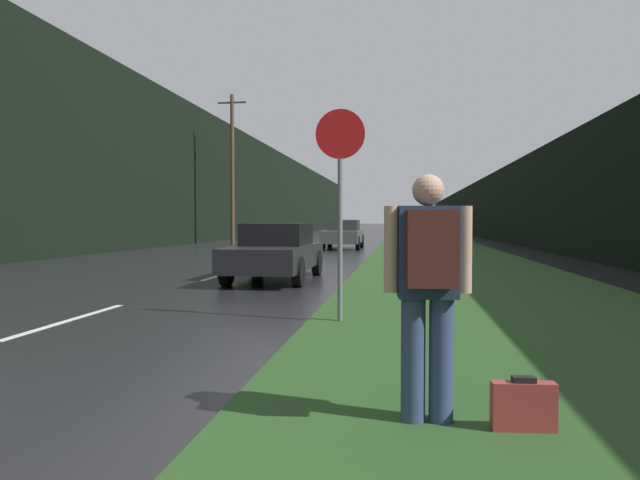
{
  "coord_description": "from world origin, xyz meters",
  "views": [
    {
      "loc": [
        4.84,
        -2.62,
        1.46
      ],
      "look_at": [
        2.49,
        13.51,
        0.91
      ],
      "focal_mm": 32.0,
      "sensor_mm": 36.0,
      "label": 1
    }
  ],
  "objects_px": {
    "stop_sign": "(340,191)",
    "suitcase": "(523,407)",
    "car_passing_near": "(276,251)",
    "car_passing_far": "(343,234)",
    "hitchhiker_with_backpack": "(428,282)"
  },
  "relations": [
    {
      "from": "stop_sign",
      "to": "car_passing_near",
      "type": "bearing_deg",
      "value": 111.45
    },
    {
      "from": "hitchhiker_with_backpack",
      "to": "suitcase",
      "type": "distance_m",
      "value": 1.07
    },
    {
      "from": "car_passing_near",
      "to": "car_passing_far",
      "type": "xyz_separation_m",
      "value": [
        0.0,
        15.95,
        0.06
      ]
    },
    {
      "from": "stop_sign",
      "to": "car_passing_near",
      "type": "height_order",
      "value": "stop_sign"
    },
    {
      "from": "stop_sign",
      "to": "car_passing_far",
      "type": "distance_m",
      "value": 21.71
    },
    {
      "from": "hitchhiker_with_backpack",
      "to": "car_passing_far",
      "type": "distance_m",
      "value": 25.82
    },
    {
      "from": "stop_sign",
      "to": "suitcase",
      "type": "height_order",
      "value": "stop_sign"
    },
    {
      "from": "car_passing_near",
      "to": "car_passing_far",
      "type": "distance_m",
      "value": 15.95
    },
    {
      "from": "stop_sign",
      "to": "car_passing_near",
      "type": "xyz_separation_m",
      "value": [
        -2.21,
        5.62,
        -1.18
      ]
    },
    {
      "from": "hitchhiker_with_backpack",
      "to": "car_passing_near",
      "type": "height_order",
      "value": "hitchhiker_with_backpack"
    },
    {
      "from": "car_passing_near",
      "to": "car_passing_far",
      "type": "relative_size",
      "value": 0.99
    },
    {
      "from": "hitchhiker_with_backpack",
      "to": "car_passing_near",
      "type": "bearing_deg",
      "value": 104.08
    },
    {
      "from": "hitchhiker_with_backpack",
      "to": "car_passing_far",
      "type": "bearing_deg",
      "value": 92.61
    },
    {
      "from": "car_passing_far",
      "to": "hitchhiker_with_backpack",
      "type": "bearing_deg",
      "value": 97.3
    },
    {
      "from": "stop_sign",
      "to": "car_passing_far",
      "type": "bearing_deg",
      "value": 95.85
    }
  ]
}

